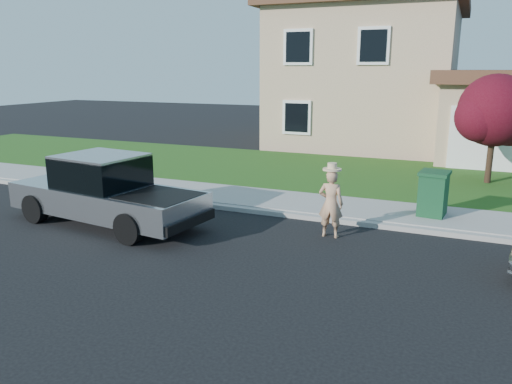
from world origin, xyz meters
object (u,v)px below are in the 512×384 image
Objects in this scene: pickup_truck at (106,192)px; woman at (331,202)px; ornamental_tree at (496,114)px; trash_bin at (433,193)px.

pickup_truck is 5.40m from woman.
ornamental_tree is (3.44, 6.98, 1.51)m from woman.
pickup_truck reaches higher than woman.
pickup_truck is at bearing -148.50° from trash_bin.
woman is 2.97m from trash_bin.
woman is at bearing -126.01° from trash_bin.
pickup_truck is 8.02m from trash_bin.
woman reaches higher than trash_bin.
trash_bin is (7.29, 3.35, -0.08)m from pickup_truck.
trash_bin is at bearing -134.11° from woman.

